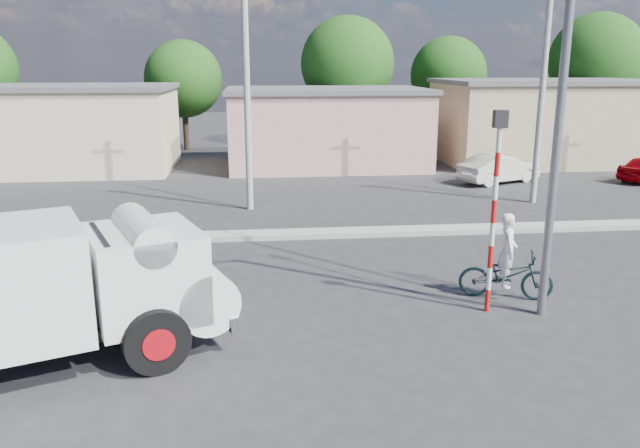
{
  "coord_description": "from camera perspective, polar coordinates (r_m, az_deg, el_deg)",
  "views": [
    {
      "loc": [
        -1.8,
        -10.83,
        5.28
      ],
      "look_at": [
        -0.17,
        4.48,
        1.3
      ],
      "focal_mm": 35.0,
      "sensor_mm": 36.0,
      "label": 1
    }
  ],
  "objects": [
    {
      "name": "car_cream",
      "position": [
        29.48,
        16.02,
        4.89
      ],
      "size": [
        4.15,
        2.84,
        1.29
      ],
      "primitive_type": "imported",
      "rotation": [
        0.0,
        0.0,
        1.99
      ],
      "color": "silver",
      "rests_on": "ground"
    },
    {
      "name": "cyclist",
      "position": [
        14.9,
        16.71,
        -3.4
      ],
      "size": [
        0.57,
        0.72,
        1.71
      ],
      "primitive_type": "imported",
      "rotation": [
        0.0,
        0.0,
        1.28
      ],
      "color": "white",
      "rests_on": "ground"
    },
    {
      "name": "ground_plane",
      "position": [
        12.18,
        3.1,
        -11.22
      ],
      "size": [
        120.0,
        120.0,
        0.0
      ],
      "primitive_type": "plane",
      "color": "#2A292C",
      "rests_on": "ground"
    },
    {
      "name": "truck",
      "position": [
        11.93,
        -24.01,
        -5.46
      ],
      "size": [
        6.79,
        4.48,
        2.64
      ],
      "rotation": [
        0.0,
        0.0,
        0.38
      ],
      "color": "black",
      "rests_on": "ground"
    },
    {
      "name": "bicycle",
      "position": [
        14.99,
        16.62,
        -4.5
      ],
      "size": [
        2.23,
        1.32,
        1.11
      ],
      "primitive_type": "imported",
      "rotation": [
        0.0,
        0.0,
        1.28
      ],
      "color": "black",
      "rests_on": "ground"
    },
    {
      "name": "traffic_pole",
      "position": [
        13.57,
        15.7,
        2.54
      ],
      "size": [
        0.28,
        0.18,
        4.36
      ],
      "color": "red",
      "rests_on": "ground"
    },
    {
      "name": "utility_poles",
      "position": [
        23.41,
        6.53,
        11.44
      ],
      "size": [
        35.4,
        0.24,
        8.0
      ],
      "color": "#99968E",
      "rests_on": "ground"
    },
    {
      "name": "median",
      "position": [
        19.61,
        -0.58,
        -0.88
      ],
      "size": [
        40.0,
        0.8,
        0.16
      ],
      "primitive_type": "cube",
      "color": "#99968E",
      "rests_on": "ground"
    },
    {
      "name": "building_row",
      "position": [
        33.1,
        -1.02,
        9.04
      ],
      "size": [
        37.8,
        7.3,
        4.44
      ],
      "color": "beige",
      "rests_on": "ground"
    },
    {
      "name": "tree_row",
      "position": [
        39.67,
        2.06,
        14.07
      ],
      "size": [
        43.62,
        7.43,
        8.42
      ],
      "color": "#38281E",
      "rests_on": "ground"
    },
    {
      "name": "streetlight",
      "position": [
        13.42,
        20.7,
        12.23
      ],
      "size": [
        2.34,
        0.22,
        9.0
      ],
      "color": "slate",
      "rests_on": "ground"
    }
  ]
}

